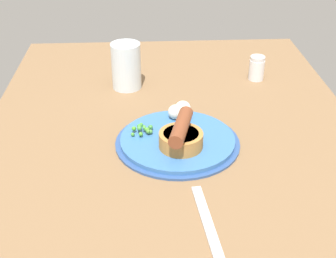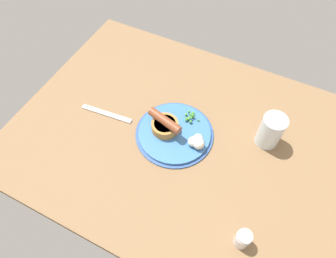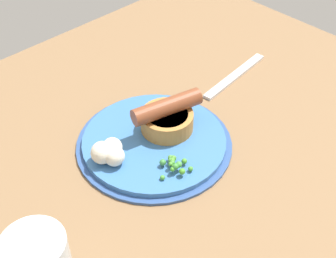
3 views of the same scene
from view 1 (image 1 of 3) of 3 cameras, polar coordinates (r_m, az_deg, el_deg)
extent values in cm
cube|color=brown|center=(98.07, 0.68, -1.34)|extent=(110.00, 80.00, 3.00)
cylinder|color=#2D4C84|center=(93.94, 1.17, -1.67)|extent=(24.99, 24.99, 0.50)
cylinder|color=#386BA8|center=(93.70, 1.17, -1.44)|extent=(22.99, 22.99, 1.40)
cylinder|color=#AD7538|center=(89.81, 1.59, -1.33)|extent=(8.53, 8.53, 3.08)
cylinder|color=#472614|center=(89.08, 1.60, -0.57)|extent=(6.83, 6.83, 0.30)
cylinder|color=brown|center=(88.28, 1.61, 0.28)|extent=(11.91, 5.62, 2.79)
sphere|color=#46922C|center=(93.28, -3.34, -0.62)|extent=(0.86, 0.86, 0.86)
sphere|color=#46913B|center=(94.58, -2.91, 0.15)|extent=(0.75, 0.75, 0.75)
sphere|color=#4A9927|center=(94.88, -3.41, 0.34)|extent=(0.77, 0.77, 0.77)
sphere|color=#438F27|center=(94.79, -4.18, 0.05)|extent=(0.95, 0.95, 0.95)
sphere|color=#398836|center=(94.80, -3.52, 0.35)|extent=(0.96, 0.96, 0.96)
sphere|color=#428A30|center=(93.69, -4.33, -0.66)|extent=(0.76, 0.76, 0.76)
sphere|color=#408B3D|center=(94.24, -3.51, 0.09)|extent=(0.97, 0.97, 0.97)
sphere|color=#478430|center=(93.92, -2.43, -0.30)|extent=(0.92, 0.92, 0.92)
sphere|color=#428A30|center=(94.93, -2.93, 0.27)|extent=(0.72, 0.72, 0.72)
sphere|color=#47952D|center=(94.28, -2.63, -0.06)|extent=(0.84, 0.84, 0.84)
sphere|color=#44843A|center=(94.11, -2.13, -0.32)|extent=(0.87, 0.87, 0.87)
sphere|color=#3B833D|center=(95.41, -2.14, 0.23)|extent=(1.00, 1.00, 1.00)
sphere|color=#3D8728|center=(95.40, -3.47, 0.38)|extent=(0.72, 0.72, 0.72)
sphere|color=#4A8C38|center=(94.43, -2.50, -0.04)|extent=(0.82, 0.82, 0.82)
sphere|color=#428E33|center=(97.22, -3.28, 0.55)|extent=(0.75, 0.75, 0.75)
sphere|color=beige|center=(98.67, 1.90, 1.85)|extent=(3.09, 3.09, 3.09)
sphere|color=beige|center=(100.24, 1.81, 2.49)|extent=(3.50, 3.50, 3.50)
sphere|color=beige|center=(99.37, 0.90, 2.11)|extent=(3.13, 3.13, 3.13)
cube|color=silver|center=(75.34, 4.83, -11.34)|extent=(18.07, 3.32, 0.60)
cylinder|color=silver|center=(115.11, -5.12, 7.67)|extent=(7.18, 7.18, 11.31)
cylinder|color=silver|center=(122.25, 10.74, 7.11)|extent=(3.90, 3.90, 5.22)
cylinder|color=silver|center=(121.06, 10.88, 8.46)|extent=(3.70, 3.70, 1.00)
camera|label=2|loc=(1.18, 33.37, 41.77)|focal=32.00mm
camera|label=3|loc=(1.20, -22.82, 29.55)|focal=50.00mm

